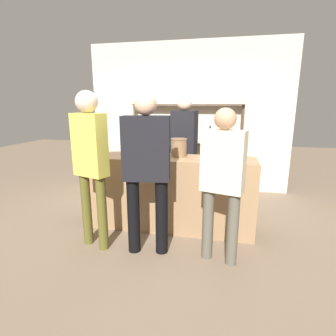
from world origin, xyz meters
name	(u,v)px	position (x,y,z in m)	size (l,w,h in m)	color
ground_plane	(168,226)	(0.00, 0.00, 0.00)	(16.00, 16.00, 0.00)	#7A6651
bar_counter	(168,193)	(0.00, 0.00, 0.49)	(2.26, 0.55, 0.98)	#997551
back_wall	(188,118)	(0.00, 1.87, 1.40)	(3.86, 0.12, 2.80)	beige
back_shelf	(187,134)	(0.02, 1.69, 1.10)	(2.10, 0.18, 1.66)	#4C3828
counter_bottle_0	(162,147)	(-0.09, 0.05, 1.10)	(0.08, 0.08, 0.31)	silver
counter_bottle_1	(209,151)	(0.54, -0.17, 1.11)	(0.09, 0.09, 0.35)	#0F1956
counter_bottle_2	(220,147)	(0.66, 0.05, 1.12)	(0.07, 0.07, 0.36)	brown
counter_bottle_3	(132,148)	(-0.46, -0.09, 1.10)	(0.08, 0.08, 0.32)	black
ice_bucket	(179,148)	(0.13, 0.08, 1.10)	(0.21, 0.21, 0.24)	#846647
customer_center	(147,164)	(-0.09, -0.68, 1.03)	(0.52, 0.28, 1.77)	black
customer_left	(90,157)	(-0.73, -0.69, 1.08)	(0.43, 0.29, 1.79)	brown
server_behind_counter	(184,141)	(0.08, 0.85, 1.08)	(0.44, 0.28, 1.79)	black
customer_right	(222,175)	(0.71, -0.70, 0.95)	(0.45, 0.29, 1.62)	#575347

